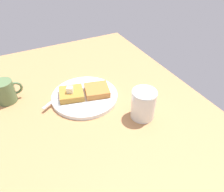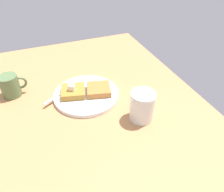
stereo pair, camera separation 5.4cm
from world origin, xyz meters
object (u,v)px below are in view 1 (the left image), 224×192
(fork, at_px, (61,94))
(coffee_mug, at_px, (5,92))
(plate, at_px, (85,96))
(syrup_jar, at_px, (143,105))

(fork, bearing_deg, coffee_mug, 157.80)
(plate, distance_m, syrup_jar, 0.22)
(syrup_jar, distance_m, coffee_mug, 0.47)
(fork, bearing_deg, syrup_jar, -45.34)
(syrup_jar, relative_size, coffee_mug, 1.05)
(plate, relative_size, coffee_mug, 2.51)
(coffee_mug, bearing_deg, fork, -22.20)
(plate, height_order, syrup_jar, syrup_jar)
(fork, height_order, coffee_mug, coffee_mug)
(plate, relative_size, fork, 1.65)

